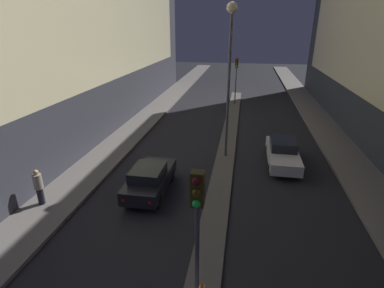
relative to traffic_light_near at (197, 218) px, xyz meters
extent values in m
cube|color=#56544F|center=(0.00, 14.61, -3.51)|extent=(1.17, 33.27, 0.11)
cylinder|color=#4C4C51|center=(0.00, 0.03, -1.55)|extent=(0.12, 0.12, 3.81)
cube|color=#3D3814|center=(0.00, 0.03, 0.81)|extent=(0.32, 0.28, 0.90)
sphere|color=#4C0F0F|center=(0.00, -0.15, 1.11)|extent=(0.20, 0.20, 0.20)
sphere|color=#4C380A|center=(0.00, -0.15, 0.81)|extent=(0.20, 0.20, 0.20)
sphere|color=#1EEA4C|center=(0.00, -0.15, 0.51)|extent=(0.20, 0.20, 0.20)
cylinder|color=#4C4C51|center=(0.00, 25.38, -1.55)|extent=(0.12, 0.12, 3.81)
cube|color=#3D3814|center=(0.00, 25.38, 0.81)|extent=(0.32, 0.28, 0.90)
sphere|color=#4C0F0F|center=(0.00, 25.20, 1.11)|extent=(0.20, 0.20, 0.20)
sphere|color=#4C380A|center=(0.00, 25.20, 0.81)|extent=(0.20, 0.20, 0.20)
sphere|color=#1EEA4C|center=(0.00, 25.20, 0.51)|extent=(0.20, 0.20, 0.20)
cylinder|color=#4C4C51|center=(0.00, 11.70, 0.81)|extent=(0.16, 0.16, 8.52)
sphere|color=#F9EAB2|center=(0.00, 11.70, 5.25)|extent=(0.61, 0.61, 0.61)
cylinder|color=white|center=(0.04, 0.78, -3.10)|extent=(0.19, 0.19, 0.08)
cube|color=black|center=(-3.46, 6.76, -2.91)|extent=(1.75, 4.12, 0.67)
cube|color=black|center=(-3.46, 6.45, -2.32)|extent=(1.49, 1.85, 0.51)
cube|color=red|center=(-4.07, 4.70, -2.87)|extent=(0.14, 0.04, 0.10)
cube|color=red|center=(-2.84, 4.70, -2.87)|extent=(0.14, 0.04, 0.10)
cylinder|color=black|center=(-4.22, 8.03, -3.24)|extent=(0.22, 0.64, 0.64)
cylinder|color=black|center=(-2.69, 8.03, -3.24)|extent=(0.22, 0.64, 0.64)
cylinder|color=black|center=(-4.22, 5.48, -3.24)|extent=(0.22, 0.64, 0.64)
cylinder|color=black|center=(-2.69, 5.48, -3.24)|extent=(0.22, 0.64, 0.64)
cube|color=silver|center=(3.46, 11.23, -2.92)|extent=(1.73, 4.61, 0.64)
cube|color=black|center=(3.46, 11.57, -2.33)|extent=(1.47, 2.07, 0.53)
cube|color=red|center=(2.85, 13.53, -2.89)|extent=(0.14, 0.04, 0.10)
cube|color=red|center=(4.06, 13.53, -2.89)|extent=(0.14, 0.04, 0.10)
cylinder|color=black|center=(2.70, 12.65, -3.24)|extent=(0.22, 0.64, 0.64)
cylinder|color=black|center=(4.21, 12.65, -3.24)|extent=(0.22, 0.64, 0.64)
cylinder|color=black|center=(2.70, 9.80, -3.24)|extent=(0.22, 0.64, 0.64)
cylinder|color=black|center=(4.21, 9.80, -3.24)|extent=(0.22, 0.64, 0.64)
cylinder|color=black|center=(-8.05, 4.54, -2.99)|extent=(0.30, 0.30, 0.80)
cylinder|color=gray|center=(-8.05, 4.54, -2.23)|extent=(0.40, 0.40, 0.71)
sphere|color=tan|center=(-8.05, 4.54, -1.76)|extent=(0.23, 0.23, 0.23)
camera|label=1|loc=(0.93, -6.03, 4.40)|focal=28.00mm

